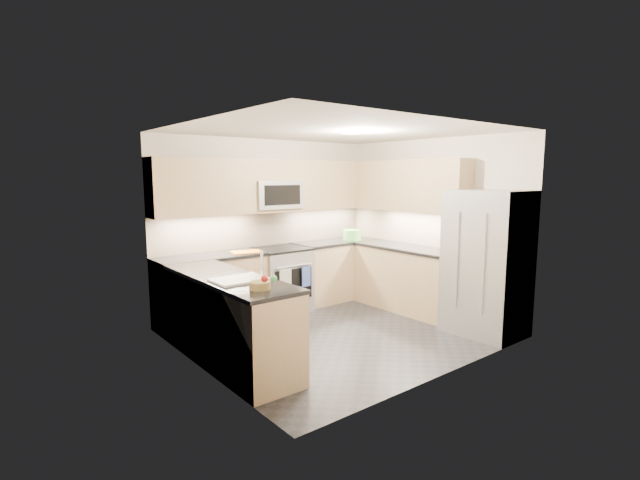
{
  "coord_description": "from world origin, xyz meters",
  "views": [
    {
      "loc": [
        -3.68,
        -4.27,
        1.98
      ],
      "look_at": [
        0.0,
        0.35,
        1.15
      ],
      "focal_mm": 26.0,
      "sensor_mm": 36.0,
      "label": 1
    }
  ],
  "objects_px": {
    "refrigerator": "(487,263)",
    "gas_range": "(281,280)",
    "cutting_board": "(247,252)",
    "fruit_basket": "(260,285)",
    "microwave": "(275,195)",
    "utensil_bowl": "(352,235)"
  },
  "relations": [
    {
      "from": "refrigerator",
      "to": "gas_range",
      "type": "bearing_deg",
      "value": 120.88
    },
    {
      "from": "gas_range",
      "to": "cutting_board",
      "type": "distance_m",
      "value": 0.78
    },
    {
      "from": "fruit_basket",
      "to": "refrigerator",
      "type": "bearing_deg",
      "value": -8.91
    },
    {
      "from": "gas_range",
      "to": "microwave",
      "type": "distance_m",
      "value": 1.25
    },
    {
      "from": "refrigerator",
      "to": "utensil_bowl",
      "type": "xyz_separation_m",
      "value": [
        -0.1,
        2.36,
        0.12
      ]
    },
    {
      "from": "refrigerator",
      "to": "cutting_board",
      "type": "xyz_separation_m",
      "value": [
        -2.05,
        2.35,
        0.05
      ]
    },
    {
      "from": "microwave",
      "to": "utensil_bowl",
      "type": "xyz_separation_m",
      "value": [
        1.35,
        -0.19,
        -0.68
      ]
    },
    {
      "from": "gas_range",
      "to": "fruit_basket",
      "type": "distance_m",
      "value": 2.54
    },
    {
      "from": "cutting_board",
      "to": "gas_range",
      "type": "bearing_deg",
      "value": 7.47
    },
    {
      "from": "refrigerator",
      "to": "microwave",
      "type": "bearing_deg",
      "value": 119.62
    },
    {
      "from": "gas_range",
      "to": "microwave",
      "type": "xyz_separation_m",
      "value": [
        0.0,
        0.12,
        1.24
      ]
    },
    {
      "from": "microwave",
      "to": "utensil_bowl",
      "type": "relative_size",
      "value": 2.63
    },
    {
      "from": "gas_range",
      "to": "microwave",
      "type": "height_order",
      "value": "microwave"
    },
    {
      "from": "fruit_basket",
      "to": "microwave",
      "type": "bearing_deg",
      "value": 53.77
    },
    {
      "from": "refrigerator",
      "to": "fruit_basket",
      "type": "relative_size",
      "value": 9.34
    },
    {
      "from": "microwave",
      "to": "fruit_basket",
      "type": "distance_m",
      "value": 2.68
    },
    {
      "from": "microwave",
      "to": "refrigerator",
      "type": "height_order",
      "value": "microwave"
    },
    {
      "from": "refrigerator",
      "to": "utensil_bowl",
      "type": "height_order",
      "value": "refrigerator"
    },
    {
      "from": "microwave",
      "to": "cutting_board",
      "type": "bearing_deg",
      "value": -161.19
    },
    {
      "from": "utensil_bowl",
      "to": "refrigerator",
      "type": "bearing_deg",
      "value": -87.6
    },
    {
      "from": "refrigerator",
      "to": "utensil_bowl",
      "type": "bearing_deg",
      "value": 92.4
    },
    {
      "from": "utensil_bowl",
      "to": "fruit_basket",
      "type": "xyz_separation_m",
      "value": [
        -2.88,
        -1.89,
        -0.05
      ]
    }
  ]
}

